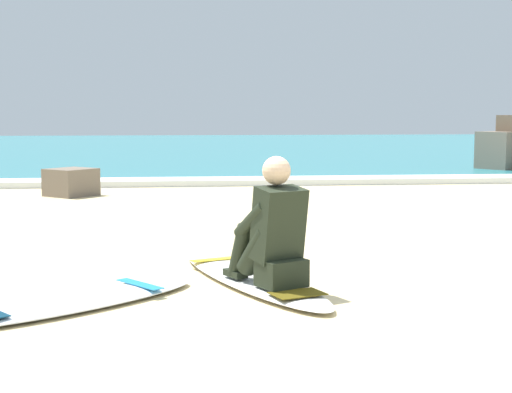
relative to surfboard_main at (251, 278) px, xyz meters
name	(u,v)px	position (x,y,z in m)	size (l,w,h in m)	color
ground_plane	(310,305)	(0.34, -0.75, -0.04)	(80.00, 80.00, 0.00)	beige
sea	(200,148)	(0.34, 22.04, 0.01)	(80.00, 28.00, 0.10)	teal
breaking_foam	(225,181)	(0.34, 8.34, 0.02)	(80.00, 0.90, 0.11)	white
surfboard_main	(251,278)	(0.00, 0.00, 0.00)	(1.30, 2.40, 0.08)	white
surfer_seated	(273,235)	(0.12, -0.37, 0.40)	(0.60, 0.77, 0.95)	black
surfboard_spare_near	(71,302)	(-1.31, -0.64, 0.00)	(1.92, 1.66, 0.08)	silver
shoreline_rock	(71,182)	(-2.24, 6.61, 0.18)	(0.68, 0.63, 0.44)	#756656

